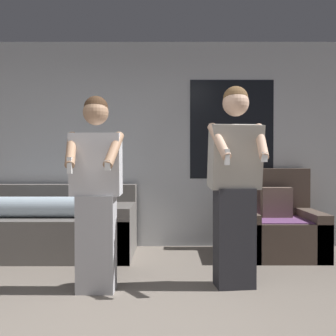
{
  "coord_description": "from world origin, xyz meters",
  "views": [
    {
      "loc": [
        0.46,
        -2.26,
        1.13
      ],
      "look_at": [
        0.45,
        1.2,
        1.07
      ],
      "focal_mm": 42.0,
      "sensor_mm": 36.0,
      "label": 1
    }
  ],
  "objects_px": {
    "couch": "(45,229)",
    "person_left": "(98,192)",
    "armchair": "(278,227)",
    "person_right": "(236,185)"
  },
  "relations": [
    {
      "from": "couch",
      "to": "person_left",
      "type": "relative_size",
      "value": 1.28
    },
    {
      "from": "couch",
      "to": "person_right",
      "type": "height_order",
      "value": "person_right"
    },
    {
      "from": "armchair",
      "to": "couch",
      "type": "bearing_deg",
      "value": -179.2
    },
    {
      "from": "armchair",
      "to": "person_left",
      "type": "relative_size",
      "value": 0.61
    },
    {
      "from": "person_left",
      "to": "person_right",
      "type": "distance_m",
      "value": 1.23
    },
    {
      "from": "couch",
      "to": "armchair",
      "type": "height_order",
      "value": "armchair"
    },
    {
      "from": "couch",
      "to": "person_left",
      "type": "xyz_separation_m",
      "value": [
        0.87,
        -1.32,
        0.55
      ]
    },
    {
      "from": "couch",
      "to": "person_left",
      "type": "height_order",
      "value": "person_left"
    },
    {
      "from": "person_left",
      "to": "person_right",
      "type": "bearing_deg",
      "value": 5.28
    },
    {
      "from": "person_left",
      "to": "person_right",
      "type": "height_order",
      "value": "person_right"
    }
  ]
}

